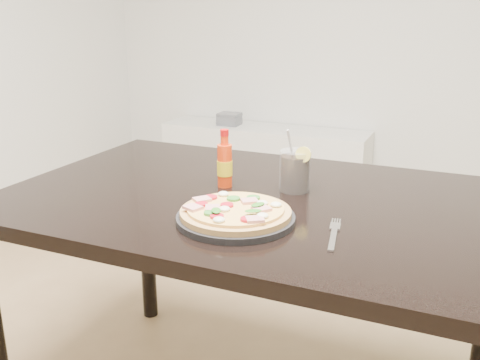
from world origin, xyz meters
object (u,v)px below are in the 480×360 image
at_px(media_console, 264,163).
at_px(pizza, 235,211).
at_px(dining_table, 257,223).
at_px(plate, 236,218).
at_px(cola_cup, 295,172).
at_px(fork, 334,233).
at_px(hot_sauce_bottle, 225,164).

bearing_deg(media_console, pizza, -70.75).
height_order(dining_table, plate, plate).
xyz_separation_m(dining_table, plate, (0.02, -0.20, 0.09)).
distance_m(plate, media_console, 2.38).
height_order(cola_cup, fork, cola_cup).
xyz_separation_m(plate, media_console, (-0.77, 2.19, -0.51)).
xyz_separation_m(pizza, media_console, (-0.77, 2.20, -0.53)).
xyz_separation_m(fork, media_console, (-1.01, 2.18, -0.50)).
height_order(plate, pizza, pizza).
distance_m(hot_sauce_bottle, media_console, 2.13).
height_order(dining_table, media_console, dining_table).
relative_size(cola_cup, media_console, 0.13).
bearing_deg(fork, hot_sauce_bottle, 139.72).
bearing_deg(pizza, cola_cup, 78.92).
distance_m(dining_table, hot_sauce_bottle, 0.20).
bearing_deg(media_console, dining_table, -69.56).
xyz_separation_m(dining_table, hot_sauce_bottle, (-0.12, 0.04, 0.15)).
height_order(pizza, media_console, pizza).
bearing_deg(dining_table, cola_cup, 47.42).
relative_size(hot_sauce_bottle, cola_cup, 0.95).
relative_size(plate, hot_sauce_bottle, 1.71).
relative_size(plate, media_console, 0.21).
bearing_deg(cola_cup, media_console, 113.33).
height_order(pizza, fork, pizza).
distance_m(pizza, hot_sauce_bottle, 0.28).
bearing_deg(pizza, media_console, 109.25).
distance_m(plate, hot_sauce_bottle, 0.29).
bearing_deg(media_console, hot_sauce_bottle, -72.26).
bearing_deg(hot_sauce_bottle, plate, -59.52).
xyz_separation_m(plate, hot_sauce_bottle, (-0.14, 0.24, 0.06)).
bearing_deg(media_console, plate, -70.74).
bearing_deg(dining_table, fork, -34.61).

